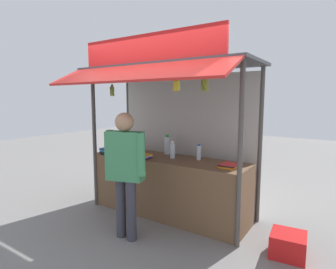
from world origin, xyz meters
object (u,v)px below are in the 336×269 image
(water_bottle_far_right, at_px, (135,146))
(water_bottle_mid_right, at_px, (167,145))
(magazine_stack_rear_center, at_px, (229,166))
(water_bottle_mid_left, at_px, (199,152))
(vendor_person, at_px, (125,164))
(plastic_crate, at_px, (288,245))
(magazine_stack_front_right, at_px, (110,151))
(banana_bunch_leftmost, at_px, (205,84))
(water_bottle_center, at_px, (123,143))
(magazine_stack_left, at_px, (142,157))
(banana_bunch_inner_left, at_px, (112,91))
(banana_bunch_rightmost, at_px, (177,85))
(water_bottle_right, at_px, (173,150))

(water_bottle_far_right, xyz_separation_m, water_bottle_mid_right, (0.50, 0.19, 0.03))
(magazine_stack_rear_center, bearing_deg, water_bottle_far_right, 176.78)
(water_bottle_mid_left, distance_m, magazine_stack_rear_center, 0.56)
(water_bottle_far_right, height_order, vendor_person, vendor_person)
(plastic_crate, bearing_deg, magazine_stack_front_right, -179.47)
(water_bottle_mid_left, distance_m, banana_bunch_leftmost, 1.15)
(water_bottle_center, xyz_separation_m, magazine_stack_left, (0.63, -0.29, -0.11))
(water_bottle_far_right, bearing_deg, banana_bunch_inner_left, -90.16)
(plastic_crate, bearing_deg, water_bottle_center, 174.66)
(vendor_person, xyz_separation_m, plastic_crate, (1.76, 0.69, -0.82))
(banana_bunch_rightmost, distance_m, vendor_person, 1.14)
(water_bottle_far_right, bearing_deg, vendor_person, -55.47)
(water_bottle_right, xyz_separation_m, water_bottle_center, (-0.98, 0.02, 0.03))
(water_bottle_mid_right, xyz_separation_m, banana_bunch_leftmost, (0.97, -0.68, 0.89))
(magazine_stack_left, height_order, plastic_crate, magazine_stack_left)
(water_bottle_mid_right, xyz_separation_m, plastic_crate, (1.91, -0.45, -0.88))
(water_bottle_right, height_order, plastic_crate, water_bottle_right)
(vendor_person, bearing_deg, water_bottle_mid_right, -100.25)
(banana_bunch_rightmost, bearing_deg, water_bottle_center, 160.42)
(banana_bunch_rightmost, bearing_deg, magazine_stack_front_right, 171.66)
(water_bottle_center, bearing_deg, water_bottle_right, -1.13)
(magazine_stack_rear_center, height_order, vendor_person, vendor_person)
(magazine_stack_front_right, height_order, plastic_crate, magazine_stack_front_right)
(water_bottle_center, xyz_separation_m, banana_bunch_rightmost, (1.33, -0.47, 0.88))
(magazine_stack_rear_center, relative_size, vendor_person, 0.17)
(banana_bunch_inner_left, height_order, vendor_person, banana_bunch_inner_left)
(water_bottle_far_right, relative_size, banana_bunch_rightmost, 1.01)
(water_bottle_center, distance_m, plastic_crate, 2.80)
(water_bottle_right, relative_size, water_bottle_center, 0.81)
(magazine_stack_front_right, distance_m, banana_bunch_rightmost, 1.69)
(banana_bunch_leftmost, bearing_deg, magazine_stack_left, 170.45)
(water_bottle_right, distance_m, vendor_person, 0.93)
(banana_bunch_rightmost, bearing_deg, water_bottle_mid_right, 131.02)
(magazine_stack_rear_center, bearing_deg, water_bottle_mid_left, 160.21)
(water_bottle_mid_right, distance_m, magazine_stack_rear_center, 1.17)
(magazine_stack_rear_center, relative_size, plastic_crate, 0.73)
(water_bottle_mid_left, bearing_deg, banana_bunch_rightmost, -92.18)
(magazine_stack_rear_center, distance_m, banana_bunch_rightmost, 1.21)
(water_bottle_right, xyz_separation_m, magazine_stack_rear_center, (0.89, -0.07, -0.10))
(magazine_stack_left, bearing_deg, magazine_stack_rear_center, 9.40)
(magazine_stack_left, relative_size, banana_bunch_inner_left, 0.87)
(banana_bunch_leftmost, xyz_separation_m, vendor_person, (-0.82, -0.47, -0.95))
(water_bottle_center, xyz_separation_m, plastic_crate, (2.65, -0.25, -0.88))
(water_bottle_right, distance_m, banana_bunch_leftmost, 1.25)
(banana_bunch_leftmost, distance_m, vendor_person, 1.34)
(water_bottle_far_right, distance_m, vendor_person, 1.15)
(water_bottle_center, bearing_deg, vendor_person, -46.51)
(water_bottle_right, bearing_deg, magazine_stack_left, -142.69)
(water_bottle_center, relative_size, plastic_crate, 0.85)
(water_bottle_mid_right, distance_m, magazine_stack_front_right, 0.92)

